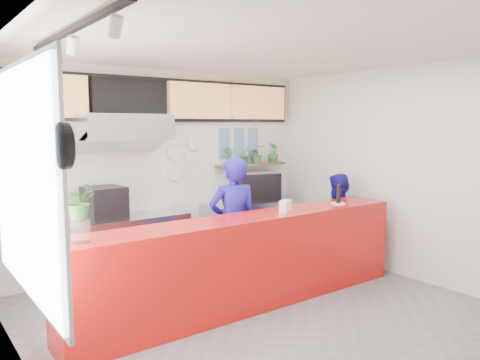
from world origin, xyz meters
TOP-DOWN VIEW (x-y plane):
  - floor at (0.00, 0.00)m, footprint 5.00×5.00m
  - ceiling at (0.00, 0.00)m, footprint 5.00×5.00m
  - wall_back at (0.00, 2.50)m, footprint 5.00×0.00m
  - wall_left at (-2.50, 0.00)m, footprint 0.00×5.00m
  - wall_right at (2.50, 0.00)m, footprint 0.00×5.00m
  - service_counter at (0.00, 0.40)m, footprint 4.50×0.60m
  - cream_band at (0.00, 2.49)m, footprint 5.00×0.02m
  - prep_bench at (-0.80, 2.20)m, footprint 1.80×0.60m
  - panini_oven at (-1.08, 2.20)m, footprint 0.52×0.52m
  - extraction_hood at (-0.80, 2.15)m, footprint 1.20×0.70m
  - hood_lip at (-0.80, 2.15)m, footprint 1.20×0.69m
  - right_bench at (1.50, 2.20)m, footprint 1.80×0.60m
  - espresso_machine at (1.52, 2.20)m, footprint 0.85×0.70m
  - espresso_tray at (1.52, 2.20)m, footprint 0.70×0.57m
  - herb_shelf at (1.60, 2.40)m, footprint 1.40×0.18m
  - menu_board_far_left at (-1.75, 2.38)m, footprint 1.10×0.10m
  - menu_board_mid_left at (-0.59, 2.38)m, footprint 1.10×0.10m
  - menu_board_mid_right at (0.57, 2.38)m, footprint 1.10×0.10m
  - menu_board_far_right at (1.73, 2.38)m, footprint 1.10×0.10m
  - soffit at (0.00, 2.46)m, footprint 4.80×0.04m
  - window_pane at (-2.47, 0.30)m, footprint 0.04×2.20m
  - window_frame at (-2.45, 0.30)m, footprint 0.03×2.30m
  - wall_clock_rim at (-2.46, -0.90)m, footprint 0.05×0.30m
  - wall_clock_face at (-2.43, -0.90)m, footprint 0.02×0.26m
  - track_rail at (-2.10, 0.00)m, footprint 0.05×2.40m
  - dec_plate_a at (0.15, 2.47)m, footprint 0.24×0.03m
  - dec_plate_b at (0.45, 2.47)m, footprint 0.24×0.03m
  - dec_plate_c at (0.15, 2.47)m, footprint 0.24×0.03m
  - dec_plate_d at (0.50, 2.47)m, footprint 0.24×0.03m
  - photo_frame_a at (1.10, 2.48)m, footprint 0.20×0.02m
  - photo_frame_b at (1.40, 2.48)m, footprint 0.20×0.02m
  - photo_frame_c at (1.70, 2.48)m, footprint 0.20×0.02m
  - photo_frame_d at (1.10, 2.48)m, footprint 0.20×0.02m
  - photo_frame_e at (1.40, 2.48)m, footprint 0.20×0.02m
  - photo_frame_f at (1.70, 2.48)m, footprint 0.20×0.02m
  - staff_center at (0.14, 0.90)m, footprint 0.74×0.59m
  - staff_right at (2.07, 0.86)m, footprint 0.84×0.74m
  - herb_a at (1.12, 2.40)m, footprint 0.17×0.12m
  - herb_b at (1.47, 2.40)m, footprint 0.20×0.18m
  - herb_c at (1.73, 2.40)m, footprint 0.34×0.32m
  - herb_d at (2.10, 2.40)m, footprint 0.23×0.22m
  - glass_vase at (-1.99, 0.34)m, footprint 0.20×0.20m
  - basil_vase at (-1.99, 0.34)m, footprint 0.38×0.36m
  - napkin_holder at (0.57, 0.38)m, footprint 0.19×0.15m
  - white_plate at (1.53, 0.36)m, footprint 0.24×0.24m
  - pepper_mill at (1.53, 0.36)m, footprint 0.07×0.07m

SIDE VIEW (x-z plane):
  - floor at x=0.00m, z-range 0.00..0.00m
  - prep_bench at x=-0.80m, z-range 0.00..0.90m
  - right_bench at x=1.50m, z-range 0.00..0.90m
  - service_counter at x=0.00m, z-range 0.00..1.10m
  - staff_right at x=2.07m, z-range 0.00..1.44m
  - staff_center at x=0.14m, z-range 0.00..1.78m
  - white_plate at x=1.53m, z-range 1.10..1.12m
  - panini_oven at x=-1.08m, z-range 0.90..1.35m
  - espresso_machine at x=1.52m, z-range 0.90..1.38m
  - napkin_holder at x=0.57m, z-range 1.10..1.24m
  - glass_vase at x=-1.99m, z-range 1.10..1.31m
  - pepper_mill at x=1.53m, z-range 1.11..1.37m
  - espresso_tray at x=1.52m, z-range 1.35..1.41m
  - dec_plate_c at x=0.15m, z-range 1.33..1.57m
  - basil_vase at x=-1.99m, z-range 1.32..1.65m
  - wall_back at x=0.00m, z-range -1.00..4.00m
  - wall_left at x=-2.50m, z-range -1.00..4.00m
  - wall_right at x=2.50m, z-range -1.00..4.00m
  - herb_shelf at x=1.60m, z-range 1.48..1.52m
  - dec_plate_b at x=0.45m, z-range 1.53..1.77m
  - herb_a at x=1.12m, z-range 1.52..1.82m
  - herb_c at x=1.73m, z-range 1.52..1.83m
  - herb_b at x=1.47m, z-range 1.52..1.84m
  - herb_d at x=2.10m, z-range 1.52..1.85m
  - window_pane at x=-2.47m, z-range 0.75..2.65m
  - window_frame at x=-2.45m, z-range 0.70..2.70m
  - dec_plate_a at x=0.15m, z-range 1.63..1.87m
  - photo_frame_d at x=1.10m, z-range 1.62..1.88m
  - photo_frame_e at x=1.40m, z-range 1.62..1.88m
  - photo_frame_f at x=1.70m, z-range 1.62..1.88m
  - dec_plate_d at x=0.50m, z-range 1.78..2.02m
  - hood_lip at x=-0.80m, z-range 1.79..2.11m
  - photo_frame_a at x=1.10m, z-range 1.88..2.12m
  - photo_frame_b at x=1.40m, z-range 1.88..2.12m
  - photo_frame_c at x=1.70m, z-range 1.88..2.12m
  - wall_clock_rim at x=-2.46m, z-range 1.90..2.20m
  - wall_clock_face at x=-2.43m, z-range 1.92..2.18m
  - extraction_hood at x=-0.80m, z-range 1.98..2.32m
  - menu_board_far_left at x=-1.75m, z-range 2.27..2.82m
  - menu_board_mid_left at x=-0.59m, z-range 2.27..2.82m
  - menu_board_mid_right at x=0.57m, z-range 2.27..2.82m
  - menu_board_far_right at x=1.73m, z-range 2.27..2.82m
  - soffit at x=0.00m, z-range 2.22..2.88m
  - cream_band at x=0.00m, z-range 2.20..3.00m
  - track_rail at x=-2.10m, z-range 2.92..2.96m
  - ceiling at x=0.00m, z-range 3.00..3.00m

